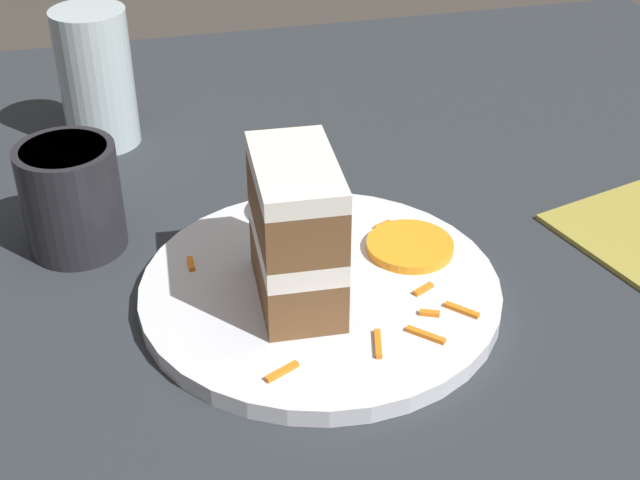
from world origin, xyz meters
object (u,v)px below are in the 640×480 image
cake_slice (296,231)px  drinking_glass (98,87)px  coffee_mug (71,194)px  cream_dollop (305,196)px  orange_garnish (410,246)px  plate (320,291)px

cake_slice → drinking_glass: drinking_glass is taller
drinking_glass → coffee_mug: drinking_glass is taller
cake_slice → coffee_mug: (-0.14, 0.11, -0.02)m
cake_slice → cream_dollop: cake_slice is taller
orange_garnish → drinking_glass: 0.32m
coffee_mug → drinking_glass: bearing=81.2°
plate → orange_garnish: (0.07, 0.02, 0.01)m
cake_slice → plate: bearing=-150.8°
plate → cream_dollop: cream_dollop is taller
plate → orange_garnish: size_ratio=3.93×
cream_dollop → drinking_glass: size_ratio=0.50×
orange_garnish → drinking_glass: (-0.20, 0.25, 0.04)m
orange_garnish → coffee_mug: bearing=160.3°
orange_garnish → plate: bearing=-161.7°
plate → cake_slice: (-0.02, -0.01, 0.06)m
cake_slice → coffee_mug: cake_slice is taller
orange_garnish → drinking_glass: bearing=129.3°
cake_slice → cream_dollop: 0.10m
plate → cream_dollop: bearing=83.8°
drinking_glass → plate: bearing=-64.2°
coffee_mug → cake_slice: bearing=-39.3°
cream_dollop → drinking_glass: 0.24m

